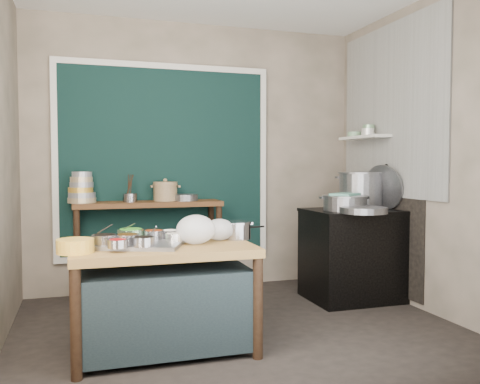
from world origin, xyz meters
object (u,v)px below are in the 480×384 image
object	(u,v)px
stove_block	(354,256)
condiment_tray	(137,244)
saucepan	(236,230)
ceramic_crock	(165,192)
steamer	(345,203)
back_counter	(149,249)
stock_pot	(361,190)
prep_table	(164,299)
utensil_cup	(130,198)
yellow_basin	(75,246)

from	to	relation	value
stove_block	condiment_tray	bearing A→B (deg)	-159.46
saucepan	ceramic_crock	world-z (taller)	ceramic_crock
steamer	back_counter	bearing A→B (deg)	155.79
steamer	stock_pot	bearing A→B (deg)	33.56
stock_pot	prep_table	bearing A→B (deg)	-155.46
prep_table	condiment_tray	xyz separation A→B (m)	(-0.18, 0.03, 0.39)
steamer	ceramic_crock	bearing A→B (deg)	152.69
ceramic_crock	steamer	bearing A→B (deg)	-27.31
stove_block	saucepan	xyz separation A→B (m)	(-1.42, -0.68, 0.39)
prep_table	utensil_cup	distance (m)	1.69
back_counter	stove_block	size ratio (longest dim) A/B	1.61
condiment_tray	stock_pot	distance (m)	2.52
yellow_basin	back_counter	bearing A→B (deg)	68.18
yellow_basin	stock_pot	size ratio (longest dim) A/B	0.51
back_counter	steamer	xyz separation A→B (m)	(1.76, -0.79, 0.48)
back_counter	steamer	world-z (taller)	steamer
stock_pot	utensil_cup	bearing A→B (deg)	164.92
utensil_cup	stock_pot	distance (m)	2.30
yellow_basin	ceramic_crock	xyz separation A→B (m)	(0.86, 1.74, 0.24)
back_counter	ceramic_crock	world-z (taller)	ceramic_crock
prep_table	saucepan	bearing A→B (deg)	16.48
stove_block	steamer	distance (m)	0.55
utensil_cup	steamer	world-z (taller)	utensil_cup
yellow_basin	utensil_cup	distance (m)	1.78
prep_table	stock_pot	world-z (taller)	stock_pot
condiment_tray	stock_pot	size ratio (longest dim) A/B	1.32
prep_table	yellow_basin	xyz separation A→B (m)	(-0.58, -0.13, 0.42)
prep_table	utensil_cup	bearing A→B (deg)	93.18
condiment_tray	saucepan	size ratio (longest dim) A/B	2.53
ceramic_crock	stock_pot	size ratio (longest dim) A/B	0.56
condiment_tray	utensil_cup	xyz separation A→B (m)	(0.09, 1.54, 0.23)
yellow_basin	ceramic_crock	size ratio (longest dim) A/B	0.91
condiment_tray	yellow_basin	xyz separation A→B (m)	(-0.41, -0.16, 0.03)
ceramic_crock	saucepan	bearing A→B (deg)	-77.97
back_counter	ceramic_crock	distance (m)	0.59
utensil_cup	yellow_basin	bearing A→B (deg)	-106.44
utensil_cup	back_counter	bearing A→B (deg)	1.94
back_counter	stove_block	bearing A→B (deg)	-21.02
prep_table	steamer	bearing A→B (deg)	23.25
utensil_cup	stock_pot	world-z (taller)	stock_pot
prep_table	ceramic_crock	distance (m)	1.76
utensil_cup	stock_pot	xyz separation A→B (m)	(2.22, -0.60, 0.07)
stove_block	yellow_basin	world-z (taller)	stove_block
prep_table	stove_block	xyz separation A→B (m)	(2.00, 0.85, 0.05)
prep_table	condiment_tray	bearing A→B (deg)	169.11
steamer	utensil_cup	bearing A→B (deg)	157.98
ceramic_crock	steamer	world-z (taller)	ceramic_crock
stove_block	ceramic_crock	distance (m)	1.98
condiment_tray	ceramic_crock	world-z (taller)	ceramic_crock
stove_block	utensil_cup	world-z (taller)	utensil_cup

